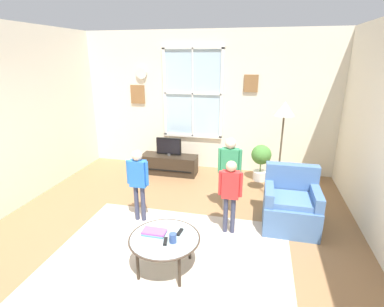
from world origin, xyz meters
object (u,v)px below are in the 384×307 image
tv_stand (169,164)px  cup (173,238)px  person_blue_shirt (138,178)px  remote_near_cup (165,241)px  coffee_table (165,239)px  armchair (291,205)px  floor_lamp (284,119)px  remote_near_books (180,232)px  person_green_shirt (230,166)px  potted_plant_by_window (261,159)px  television (169,146)px  book_stack (154,232)px  person_red_shirt (230,189)px

tv_stand → cup: 3.08m
tv_stand → cup: bearing=-71.9°
cup → person_blue_shirt: size_ratio=0.10×
remote_near_cup → coffee_table: bearing=115.6°
armchair → floor_lamp: size_ratio=0.50×
remote_near_books → person_blue_shirt: person_blue_shirt is taller
person_green_shirt → floor_lamp: 1.12m
potted_plant_by_window → television: bearing=-177.7°
television → cup: 3.07m
tv_stand → person_green_shirt: 1.99m
person_green_shirt → tv_stand: bearing=137.0°
remote_near_books → book_stack: bearing=-164.0°
cup → remote_near_books: 0.20m
television → person_red_shirt: bearing=-52.5°
person_red_shirt → floor_lamp: 1.49m
television → remote_near_books: size_ratio=3.74×
coffee_table → book_stack: book_stack is taller
person_green_shirt → potted_plant_by_window: (0.48, 1.38, -0.31)m
remote_near_books → remote_near_cup: 0.24m
book_stack → remote_near_cup: 0.22m
tv_stand → person_blue_shirt: person_blue_shirt is taller
television → remote_near_books: television is taller
tv_stand → potted_plant_by_window: 1.90m
armchair → person_red_shirt: 0.99m
tv_stand → floor_lamp: size_ratio=0.68×
remote_near_cup → person_green_shirt: 1.75m
potted_plant_by_window → person_blue_shirt: bearing=-131.5°
remote_near_cup → person_blue_shirt: (-0.74, 1.03, 0.27)m
television → floor_lamp: size_ratio=0.30×
armchair → person_blue_shirt: (-2.20, -0.35, 0.37)m
tv_stand → television: 0.40m
coffee_table → person_green_shirt: bearing=70.1°
book_stack → television: bearing=103.9°
coffee_table → person_green_shirt: 1.69m
potted_plant_by_window → remote_near_books: bearing=-107.8°
book_stack → person_blue_shirt: size_ratio=0.25×
television → floor_lamp: bearing=-21.4°
remote_near_books → television: bearing=109.8°
remote_near_books → floor_lamp: size_ratio=0.08×
person_green_shirt → floor_lamp: floor_lamp is taller
cup → person_red_shirt: person_red_shirt is taller
person_blue_shirt → armchair: bearing=9.2°
remote_near_books → remote_near_cup: size_ratio=1.00×
tv_stand → television: bearing=-90.0°
cup → remote_near_books: cup is taller
cup → remote_near_books: size_ratio=0.78×
remote_near_cup → person_red_shirt: bearing=59.1°
tv_stand → person_red_shirt: (1.48, -1.93, 0.47)m
tv_stand → book_stack: (0.70, -2.81, 0.24)m
book_stack → person_green_shirt: (0.70, 1.51, 0.32)m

